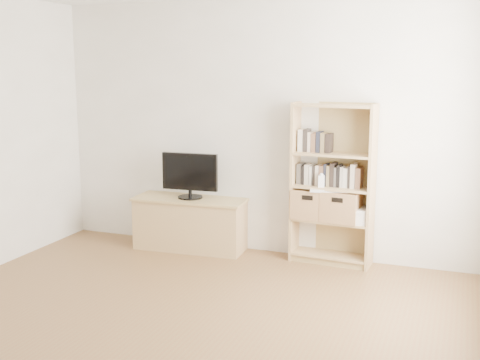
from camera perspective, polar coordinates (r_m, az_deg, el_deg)
The scene contains 12 objects.
floor at distance 4.35m, azimuth -9.09°, elevation -15.88°, with size 4.50×5.00×0.01m, color brown.
back_wall at distance 6.21m, azimuth 2.04°, elevation 4.89°, with size 4.50×0.02×2.60m, color silver.
tv_stand at distance 6.47m, azimuth -4.70°, elevation -4.23°, with size 1.16×0.44×0.53m, color tan.
bookshelf at distance 5.95m, azimuth 8.77°, elevation -0.42°, with size 0.80×0.28×1.59m, color tan.
television at distance 6.35m, azimuth -4.77°, elevation 0.39°, with size 0.61×0.05×0.48m, color black.
books_row_mid at distance 5.94m, azimuth 8.84°, elevation 0.48°, with size 0.82×0.16×0.22m, color #504A45.
books_row_upper at distance 5.95m, azimuth 7.28°, elevation 3.57°, with size 0.36×0.13×0.19m, color #504A45.
baby_monitor at distance 5.88m, azimuth 7.71°, elevation -0.13°, with size 0.06×0.04×0.11m, color white.
basket_left at distance 6.04m, azimuth 6.76°, elevation -2.20°, with size 0.35×0.29×0.29m, color olive.
basket_right at distance 5.96m, azimuth 9.60°, elevation -2.44°, with size 0.36×0.30×0.30m, color olive.
laptop at distance 5.96m, azimuth 8.46°, elevation -0.85°, with size 0.36×0.25×0.03m, color white.
magazine_stack at distance 5.94m, azimuth 11.22°, elevation -3.41°, with size 0.18×0.26×0.12m, color beige.
Camera 1 is at (1.97, -3.35, 1.95)m, focal length 45.00 mm.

